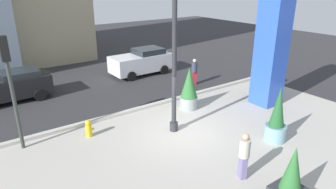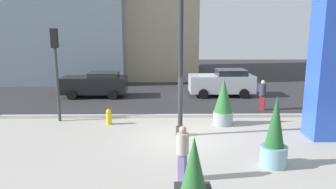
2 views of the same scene
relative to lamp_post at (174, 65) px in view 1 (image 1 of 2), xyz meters
The scene contains 14 objects.
ground_plane 4.77m from the lamp_post, 88.12° to the left, with size 60.00×60.00×0.00m, color #2D2D30.
plaza_pavement 3.80m from the lamp_post, 87.01° to the right, with size 18.00×10.00×0.02m, color #ADA89E.
curb_strip 4.07m from the lamp_post, 87.54° to the left, with size 18.00×0.24×0.16m, color #B7B2A8.
lamp_post is the anchor object (origin of this frame).
art_pillar_blue 5.88m from the lamp_post, ahead, with size 1.24×1.24×6.18m, color blue.
potted_plant_near_left 3.25m from the lamp_post, 36.39° to the left, with size 0.91×0.91×2.18m.
potted_plant_curbside 4.71m from the lamp_post, 47.18° to the right, with size 0.87×0.87×2.36m.
potted_plant_near_right 6.12m from the lamp_post, 89.78° to the right, with size 0.93×0.93×1.93m.
fire_hydrant 4.51m from the lamp_post, 153.00° to the left, with size 0.36×0.26×0.75m.
traffic_light_corner 6.19m from the lamp_post, 158.31° to the left, with size 0.28×0.42×4.45m.
car_curb_east 9.76m from the lamp_post, 122.72° to the left, with size 4.17×2.04×1.64m.
car_intersection 9.07m from the lamp_post, 68.38° to the left, with size 4.26×2.14×1.77m.
pedestrian_by_curb 4.57m from the lamp_post, 92.10° to the right, with size 0.47×0.47×1.68m.
pedestrian_on_sidewalk 6.75m from the lamp_post, 42.07° to the left, with size 0.48×0.48×1.67m.
Camera 1 is at (-7.19, -9.21, 6.25)m, focal length 32.09 mm.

